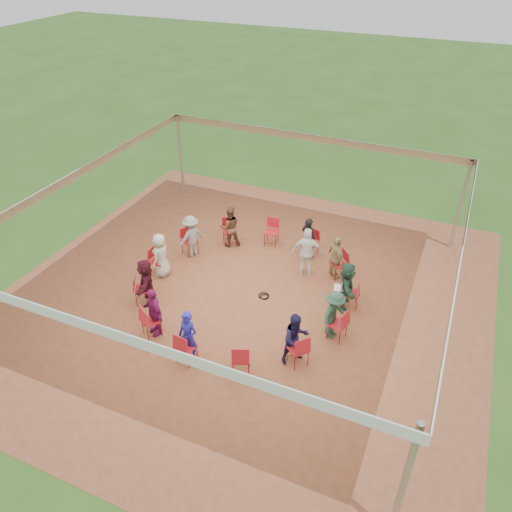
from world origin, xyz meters
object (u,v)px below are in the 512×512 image
at_px(chair_3, 271,232).
at_px(chair_6, 158,261).
at_px(person_seated_9, 296,338).
at_px(chair_7, 143,289).
at_px(person_seated_4, 191,236).
at_px(chair_5, 190,241).
at_px(chair_12, 337,324).
at_px(person_seated_6, 146,282).
at_px(laptop, 341,286).
at_px(chair_1, 339,264).
at_px(person_seated_1, 336,258).
at_px(chair_8, 151,321).
at_px(chair_2, 310,243).
at_px(chair_10, 241,358).
at_px(chair_0, 350,293).
at_px(person_seated_3, 230,227).
at_px(person_seated_10, 334,315).
at_px(standing_person, 307,252).
at_px(chair_4, 229,231).
at_px(person_seated_0, 347,285).
at_px(chair_11, 298,349).
at_px(person_seated_5, 161,255).
at_px(cable_coil, 264,296).
at_px(person_seated_7, 154,312).
at_px(person_seated_2, 308,238).
at_px(person_seated_8, 188,336).
at_px(chair_9, 186,347).

distance_m(chair_3, chair_6, 3.78).
bearing_deg(person_seated_9, chair_7, 125.47).
bearing_deg(person_seated_4, chair_5, -90.00).
xyz_separation_m(chair_12, person_seated_6, (-5.17, -0.69, 0.25)).
height_order(chair_3, laptop, chair_3).
height_order(chair_1, person_seated_1, person_seated_1).
bearing_deg(chair_8, chair_12, 55.38).
xyz_separation_m(chair_2, chair_10, (0.11, -5.33, 0.00)).
height_order(chair_6, chair_12, same).
relative_size(chair_0, person_seated_3, 0.65).
bearing_deg(chair_7, chair_12, 69.23).
bearing_deg(person_seated_10, standing_person, 45.80).
distance_m(chair_1, chair_4, 3.78).
height_order(chair_5, chair_8, same).
bearing_deg(person_seated_4, person_seated_0, 110.77).
height_order(chair_11, standing_person, standing_person).
bearing_deg(chair_4, chair_10, 83.08).
xyz_separation_m(chair_12, person_seated_3, (-4.38, 2.84, 0.25)).
distance_m(chair_2, person_seated_3, 2.61).
bearing_deg(chair_3, person_seated_5, 42.93).
distance_m(person_seated_5, cable_coil, 3.27).
height_order(chair_6, chair_8, same).
height_order(chair_3, chair_12, same).
xyz_separation_m(chair_4, chair_12, (4.45, -2.94, 0.00)).
xyz_separation_m(chair_10, person_seated_7, (-2.57, 0.36, 0.25)).
bearing_deg(chair_8, chair_0, 69.23).
bearing_deg(chair_2, chair_0, 152.31).
height_order(chair_11, person_seated_2, person_seated_2).
height_order(person_seated_2, cable_coil, person_seated_2).
xyz_separation_m(chair_2, person_seated_3, (-2.55, -0.47, 0.25)).
bearing_deg(chair_0, person_seated_7, 110.30).
height_order(chair_3, chair_7, same).
relative_size(chair_4, person_seated_7, 0.65).
bearing_deg(person_seated_3, chair_10, 82.93).
relative_size(chair_8, person_seated_0, 0.65).
xyz_separation_m(person_seated_6, laptop, (4.87, 1.99, -0.04)).
bearing_deg(person_seated_6, chair_1, 97.07).
bearing_deg(chair_5, person_seated_10, 96.77).
height_order(chair_1, person_seated_8, person_seated_8).
bearing_deg(chair_4, person_seated_1, 137.07).
relative_size(person_seated_10, laptop, 3.63).
distance_m(chair_9, person_seated_4, 4.60).
distance_m(chair_2, chair_4, 2.65).
height_order(chair_6, chair_7, same).
bearing_deg(chair_12, chair_3, 55.38).
height_order(chair_4, laptop, chair_4).
xyz_separation_m(chair_0, person_seated_9, (-0.67, -2.51, 0.25)).
height_order(chair_0, chair_10, same).
bearing_deg(chair_0, chair_9, 124.62).
bearing_deg(chair_5, chair_4, 166.15).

